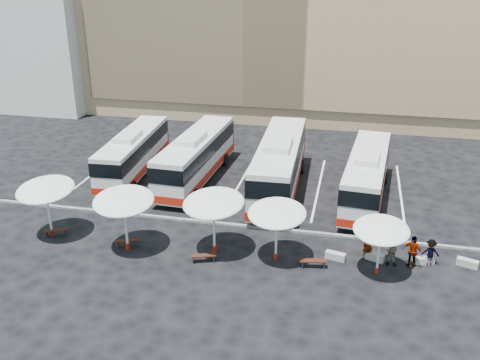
% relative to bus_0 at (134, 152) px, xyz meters
% --- Properties ---
extents(ground, '(120.00, 120.00, 0.00)m').
position_rel_bus_0_xyz_m(ground, '(8.72, -7.68, -1.85)').
color(ground, black).
rests_on(ground, ground).
extents(apartment_block, '(14.00, 14.00, 18.00)m').
position_rel_bus_0_xyz_m(apartment_block, '(-19.28, 20.32, 7.15)').
color(apartment_block, beige).
rests_on(apartment_block, ground).
extents(curb_divider, '(34.00, 0.25, 0.15)m').
position_rel_bus_0_xyz_m(curb_divider, '(8.72, -7.18, -1.77)').
color(curb_divider, black).
rests_on(curb_divider, ground).
extents(bay_lines, '(24.15, 12.00, 0.01)m').
position_rel_bus_0_xyz_m(bay_lines, '(8.72, 0.32, -1.84)').
color(bay_lines, white).
rests_on(bay_lines, ground).
extents(bus_0, '(3.15, 11.51, 3.61)m').
position_rel_bus_0_xyz_m(bus_0, '(0.00, 0.00, 0.00)').
color(bus_0, silver).
rests_on(bus_0, ground).
extents(bus_1, '(3.27, 12.38, 3.90)m').
position_rel_bus_0_xyz_m(bus_1, '(5.23, -0.12, 0.14)').
color(bus_1, silver).
rests_on(bus_1, ground).
extents(bus_2, '(3.47, 13.47, 4.25)m').
position_rel_bus_0_xyz_m(bus_2, '(11.83, -0.86, 0.32)').
color(bus_2, silver).
rests_on(bus_2, ground).
extents(bus_3, '(3.51, 12.02, 3.76)m').
position_rel_bus_0_xyz_m(bus_3, '(18.10, -1.09, 0.07)').
color(bus_3, silver).
rests_on(bus_3, ground).
extents(sunshade_0, '(3.61, 3.65, 3.66)m').
position_rel_bus_0_xyz_m(sunshade_0, '(-0.97, -10.89, 1.27)').
color(sunshade_0, silver).
rests_on(sunshade_0, ground).
extents(sunshade_1, '(4.18, 4.22, 3.71)m').
position_rel_bus_0_xyz_m(sunshade_1, '(4.35, -11.45, 1.31)').
color(sunshade_1, silver).
rests_on(sunshade_1, ground).
extents(sunshade_2, '(4.32, 4.35, 3.73)m').
position_rel_bus_0_xyz_m(sunshade_2, '(9.50, -10.65, 1.32)').
color(sunshade_2, silver).
rests_on(sunshade_2, ground).
extents(sunshade_3, '(3.40, 3.45, 3.46)m').
position_rel_bus_0_xyz_m(sunshade_3, '(13.17, -10.70, 1.09)').
color(sunshade_3, silver).
rests_on(sunshade_3, ground).
extents(sunshade_4, '(3.27, 3.30, 3.16)m').
position_rel_bus_0_xyz_m(sunshade_4, '(18.84, -10.97, 0.83)').
color(sunshade_4, silver).
rests_on(sunshade_4, ground).
extents(wood_bench_0, '(1.46, 0.95, 0.44)m').
position_rel_bus_0_xyz_m(wood_bench_0, '(-0.66, -10.90, -1.51)').
color(wood_bench_0, black).
rests_on(wood_bench_0, ground).
extents(wood_bench_1, '(1.52, 0.89, 0.45)m').
position_rel_bus_0_xyz_m(wood_bench_1, '(4.26, -11.18, -1.50)').
color(wood_bench_1, black).
rests_on(wood_bench_1, ground).
extents(wood_bench_2, '(1.49, 0.84, 0.44)m').
position_rel_bus_0_xyz_m(wood_bench_2, '(9.18, -11.88, -1.51)').
color(wood_bench_2, black).
rests_on(wood_bench_2, ground).
extents(wood_bench_3, '(1.55, 0.65, 0.46)m').
position_rel_bus_0_xyz_m(wood_bench_3, '(15.35, -11.12, -1.49)').
color(wood_bench_3, black).
rests_on(wood_bench_3, ground).
extents(conc_bench_0, '(1.20, 0.64, 0.43)m').
position_rel_bus_0_xyz_m(conc_bench_0, '(16.53, -9.97, -1.63)').
color(conc_bench_0, '#999993').
rests_on(conc_bench_0, ground).
extents(conc_bench_1, '(1.28, 0.82, 0.46)m').
position_rel_bus_0_xyz_m(conc_bench_1, '(18.68, -9.56, -1.62)').
color(conc_bench_1, '#999993').
rests_on(conc_bench_1, ground).
extents(conc_bench_2, '(1.12, 0.64, 0.40)m').
position_rel_bus_0_xyz_m(conc_bench_2, '(21.50, -9.34, -1.65)').
color(conc_bench_2, '#999993').
rests_on(conc_bench_2, ground).
extents(conc_bench_3, '(1.20, 0.73, 0.43)m').
position_rel_bus_0_xyz_m(conc_bench_3, '(23.84, -9.12, -1.63)').
color(conc_bench_3, '#999993').
rests_on(conc_bench_3, ground).
extents(passenger_0, '(0.77, 0.66, 1.78)m').
position_rel_bus_0_xyz_m(passenger_0, '(18.31, -9.50, -0.96)').
color(passenger_0, black).
rests_on(passenger_0, ground).
extents(passenger_1, '(0.90, 0.76, 1.64)m').
position_rel_bus_0_xyz_m(passenger_1, '(19.59, -9.86, -1.02)').
color(passenger_1, black).
rests_on(passenger_1, ground).
extents(passenger_2, '(1.20, 0.95, 1.90)m').
position_rel_bus_0_xyz_m(passenger_2, '(20.71, -9.80, -0.90)').
color(passenger_2, black).
rests_on(passenger_2, ground).
extents(passenger_3, '(1.03, 0.60, 1.57)m').
position_rel_bus_0_xyz_m(passenger_3, '(21.75, -9.38, -1.06)').
color(passenger_3, black).
rests_on(passenger_3, ground).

